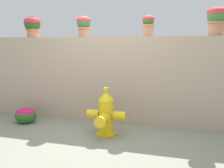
# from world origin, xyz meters

# --- Properties ---
(ground_plane) EXTENTS (24.00, 24.00, 0.00)m
(ground_plane) POSITION_xyz_m (0.00, 0.00, 0.00)
(ground_plane) COLOR gray
(stone_wall) EXTENTS (6.59, 0.39, 1.60)m
(stone_wall) POSITION_xyz_m (0.00, 1.10, 0.80)
(stone_wall) COLOR tan
(stone_wall) RESTS_ON ground
(potted_plant_1) EXTENTS (0.33, 0.33, 0.42)m
(potted_plant_1) POSITION_xyz_m (-1.69, 1.07, 1.85)
(potted_plant_1) COLOR #C0734F
(potted_plant_1) RESTS_ON stone_wall
(potted_plant_2) EXTENTS (0.27, 0.27, 0.40)m
(potted_plant_2) POSITION_xyz_m (-0.59, 1.10, 1.84)
(potted_plant_2) COLOR #BE735A
(potted_plant_2) RESTS_ON stone_wall
(potted_plant_3) EXTENTS (0.23, 0.23, 0.38)m
(potted_plant_3) POSITION_xyz_m (0.64, 1.13, 1.82)
(potted_plant_3) COLOR #BB7955
(potted_plant_3) RESTS_ON stone_wall
(potted_plant_4) EXTENTS (0.32, 0.32, 0.48)m
(potted_plant_4) POSITION_xyz_m (1.76, 1.09, 1.89)
(potted_plant_4) COLOR #B37654
(potted_plant_4) RESTS_ON stone_wall
(fire_hydrant) EXTENTS (0.64, 0.50, 0.78)m
(fire_hydrant) POSITION_xyz_m (0.09, 0.29, 0.34)
(fire_hydrant) COLOR yellow
(fire_hydrant) RESTS_ON ground
(flower_bush_left) EXTENTS (0.40, 0.36, 0.29)m
(flower_bush_left) POSITION_xyz_m (-1.55, 0.49, 0.15)
(flower_bush_left) COLOR #276424
(flower_bush_left) RESTS_ON ground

